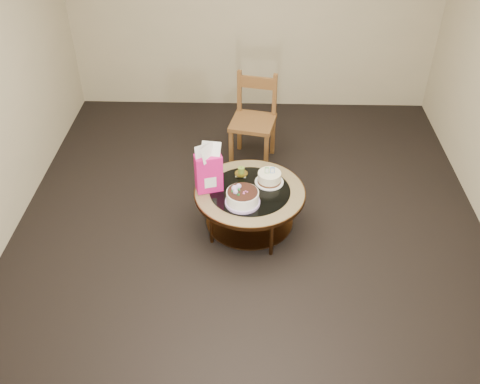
{
  "coord_description": "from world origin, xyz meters",
  "views": [
    {
      "loc": [
        0.02,
        -3.85,
        3.42
      ],
      "look_at": [
        -0.09,
        0.02,
        0.42
      ],
      "focal_mm": 40.0,
      "sensor_mm": 36.0,
      "label": 1
    }
  ],
  "objects_px": {
    "coffee_table": "(250,197)",
    "gift_bag": "(208,168)",
    "cream_cake": "(269,178)",
    "dining_chair": "(254,120)",
    "decorated_cake": "(242,198)"
  },
  "relations": [
    {
      "from": "coffee_table",
      "to": "cream_cake",
      "type": "xyz_separation_m",
      "value": [
        0.18,
        0.13,
        0.13
      ]
    },
    {
      "from": "coffee_table",
      "to": "decorated_cake",
      "type": "relative_size",
      "value": 3.28
    },
    {
      "from": "decorated_cake",
      "to": "dining_chair",
      "type": "relative_size",
      "value": 0.32
    },
    {
      "from": "dining_chair",
      "to": "coffee_table",
      "type": "bearing_deg",
      "value": -79.44
    },
    {
      "from": "dining_chair",
      "to": "gift_bag",
      "type": "bearing_deg",
      "value": -96.55
    },
    {
      "from": "decorated_cake",
      "to": "dining_chair",
      "type": "xyz_separation_m",
      "value": [
        0.09,
        1.4,
        -0.02
      ]
    },
    {
      "from": "cream_cake",
      "to": "gift_bag",
      "type": "relative_size",
      "value": 0.57
    },
    {
      "from": "coffee_table",
      "to": "decorated_cake",
      "type": "height_order",
      "value": "decorated_cake"
    },
    {
      "from": "decorated_cake",
      "to": "dining_chair",
      "type": "bearing_deg",
      "value": 86.4
    },
    {
      "from": "gift_bag",
      "to": "dining_chair",
      "type": "xyz_separation_m",
      "value": [
        0.39,
        1.2,
        -0.19
      ]
    },
    {
      "from": "coffee_table",
      "to": "gift_bag",
      "type": "bearing_deg",
      "value": 178.21
    },
    {
      "from": "cream_cake",
      "to": "dining_chair",
      "type": "xyz_separation_m",
      "value": [
        -0.15,
        1.08,
        -0.01
      ]
    },
    {
      "from": "cream_cake",
      "to": "decorated_cake",
      "type": "bearing_deg",
      "value": -129.4
    },
    {
      "from": "coffee_table",
      "to": "dining_chair",
      "type": "relative_size",
      "value": 1.04
    },
    {
      "from": "cream_cake",
      "to": "gift_bag",
      "type": "distance_m",
      "value": 0.59
    }
  ]
}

